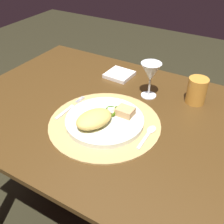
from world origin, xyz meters
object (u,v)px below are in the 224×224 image
wine_glass (151,73)px  amber_tumbler (197,91)px  dining_table (117,142)px  dinner_plate (105,120)px  spoon (149,133)px  napkin (119,75)px  fork (69,109)px

wine_glass → amber_tumbler: size_ratio=1.41×
dining_table → dinner_plate: dinner_plate is taller
dinner_plate → spoon: (0.16, 0.03, -0.01)m
napkin → amber_tumbler: 0.36m
dinner_plate → spoon: bearing=9.2°
dinner_plate → wine_glass: bearing=77.0°
fork → amber_tumbler: amber_tumbler is taller
spoon → dining_table: bearing=160.9°
dining_table → fork: size_ratio=7.27×
fork → spoon: (0.31, 0.02, 0.00)m
napkin → amber_tumbler: size_ratio=1.09×
amber_tumbler → napkin: bearing=174.3°
dining_table → dinner_plate: bearing=-94.7°
spoon → napkin: (-0.28, 0.30, -0.00)m
napkin → wine_glass: (0.18, -0.08, 0.09)m
dining_table → napkin: (-0.13, 0.25, 0.15)m
wine_glass → amber_tumbler: (0.17, 0.05, -0.05)m
amber_tumbler → wine_glass: bearing=-163.8°
napkin → spoon: bearing=-47.3°
dining_table → spoon: (0.15, -0.05, 0.15)m
spoon → wine_glass: bearing=114.4°
spoon → wine_glass: (-0.10, 0.22, 0.09)m
spoon → napkin: 0.41m
napkin → dining_table: bearing=-62.5°
fork → napkin: 0.33m
wine_glass → dining_table: bearing=-106.6°
dinner_plate → dining_table: bearing=85.3°
amber_tumbler → dinner_plate: bearing=-127.8°
wine_glass → amber_tumbler: wine_glass is taller
dining_table → wine_glass: 0.30m
dinner_plate → napkin: (-0.12, 0.33, -0.01)m
napkin → wine_glass: wine_glass is taller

